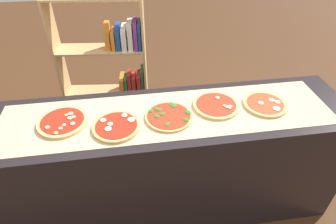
{
  "coord_description": "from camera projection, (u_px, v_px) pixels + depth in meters",
  "views": [
    {
      "loc": [
        -0.21,
        -1.43,
        2.09
      ],
      "look_at": [
        0.0,
        0.0,
        0.96
      ],
      "focal_mm": 30.38,
      "sensor_mm": 36.0,
      "label": 1
    }
  ],
  "objects": [
    {
      "name": "ground_plane",
      "position": [
        168.0,
        201.0,
        2.43
      ],
      "size": [
        12.0,
        12.0,
        0.0
      ],
      "primitive_type": "plane",
      "color": "#4C2D19"
    },
    {
      "name": "counter",
      "position": [
        168.0,
        164.0,
        2.13
      ],
      "size": [
        2.48,
        0.63,
        0.94
      ],
      "primitive_type": "cube",
      "color": "black",
      "rests_on": "ground_plane"
    },
    {
      "name": "parchment_paper",
      "position": [
        168.0,
        114.0,
        1.84
      ],
      "size": [
        2.15,
        0.5,
        0.0
      ],
      "primitive_type": "cube",
      "color": "tan",
      "rests_on": "counter"
    },
    {
      "name": "pizza_mushroom_0",
      "position": [
        63.0,
        122.0,
        1.77
      ],
      "size": [
        0.31,
        0.31,
        0.03
      ],
      "color": "#DBB26B",
      "rests_on": "parchment_paper"
    },
    {
      "name": "pizza_mozzarella_1",
      "position": [
        116.0,
        126.0,
        1.73
      ],
      "size": [
        0.29,
        0.29,
        0.03
      ],
      "color": "tan",
      "rests_on": "parchment_paper"
    },
    {
      "name": "pizza_spinach_2",
      "position": [
        169.0,
        116.0,
        1.81
      ],
      "size": [
        0.31,
        0.31,
        0.02
      ],
      "color": "tan",
      "rests_on": "parchment_paper"
    },
    {
      "name": "pizza_mushroom_3",
      "position": [
        216.0,
        105.0,
        1.9
      ],
      "size": [
        0.31,
        0.31,
        0.03
      ],
      "color": "#DBB26B",
      "rests_on": "parchment_paper"
    },
    {
      "name": "pizza_mozzarella_4",
      "position": [
        265.0,
        104.0,
        1.92
      ],
      "size": [
        0.29,
        0.29,
        0.02
      ],
      "color": "tan",
      "rests_on": "parchment_paper"
    },
    {
      "name": "bookshelf",
      "position": [
        115.0,
        70.0,
        2.75
      ],
      "size": [
        0.84,
        0.33,
        1.42
      ],
      "color": "tan",
      "rests_on": "ground_plane"
    }
  ]
}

